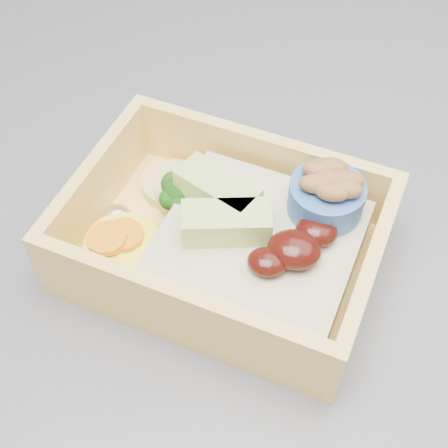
# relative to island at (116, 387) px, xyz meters

# --- Properties ---
(ground) EXTENTS (3.50, 3.50, 0.00)m
(ground) POSITION_rel_island_xyz_m (0.00, 0.10, -0.46)
(ground) COLOR #BCB7AD
(ground) RESTS_ON ground
(island) EXTENTS (1.24, 0.84, 0.92)m
(island) POSITION_rel_island_xyz_m (0.00, 0.00, 0.00)
(island) COLOR brown
(island) RESTS_ON ground
(bento_box) EXTENTS (0.23, 0.18, 0.07)m
(bento_box) POSITION_rel_island_xyz_m (0.17, -0.08, 0.48)
(bento_box) COLOR #FFD469
(bento_box) RESTS_ON island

